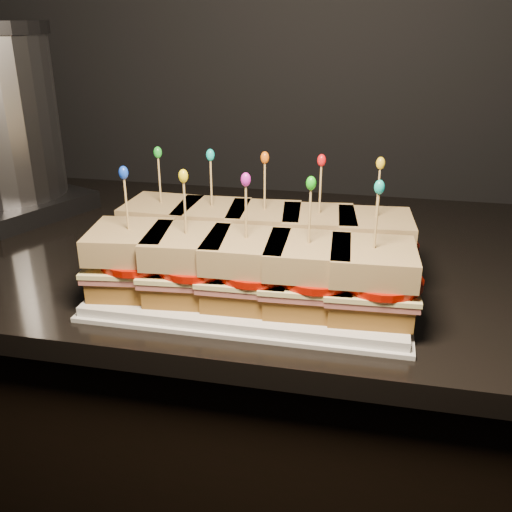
# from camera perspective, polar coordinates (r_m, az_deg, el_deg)

# --- Properties ---
(cabinet) EXTENTS (2.56, 0.65, 0.87)m
(cabinet) POSITION_cam_1_polar(r_m,az_deg,el_deg) (1.20, 7.03, -20.64)
(cabinet) COLOR black
(cabinet) RESTS_ON ground
(granite_slab) EXTENTS (2.60, 0.69, 0.03)m
(granite_slab) POSITION_cam_1_polar(r_m,az_deg,el_deg) (0.95, 8.31, -0.54)
(granite_slab) COLOR black
(granite_slab) RESTS_ON cabinet
(platter) EXTENTS (0.41, 0.25, 0.02)m
(platter) POSITION_cam_1_polar(r_m,az_deg,el_deg) (0.80, 0.00, -3.05)
(platter) COLOR white
(platter) RESTS_ON granite_slab
(platter_rim) EXTENTS (0.42, 0.27, 0.01)m
(platter_rim) POSITION_cam_1_polar(r_m,az_deg,el_deg) (0.80, 0.00, -3.44)
(platter_rim) COLOR white
(platter_rim) RESTS_ON granite_slab
(sandwich_0_bread_bot) EXTENTS (0.10, 0.10, 0.03)m
(sandwich_0_bread_bot) POSITION_cam_1_polar(r_m,az_deg,el_deg) (0.88, -9.18, 0.87)
(sandwich_0_bread_bot) COLOR brown
(sandwich_0_bread_bot) RESTS_ON platter
(sandwich_0_ham) EXTENTS (0.11, 0.11, 0.01)m
(sandwich_0_ham) POSITION_cam_1_polar(r_m,az_deg,el_deg) (0.87, -9.25, 1.95)
(sandwich_0_ham) COLOR #B85254
(sandwich_0_ham) RESTS_ON sandwich_0_bread_bot
(sandwich_0_cheese) EXTENTS (0.11, 0.11, 0.01)m
(sandwich_0_cheese) POSITION_cam_1_polar(r_m,az_deg,el_deg) (0.87, -9.28, 2.38)
(sandwich_0_cheese) COLOR #FEF19C
(sandwich_0_cheese) RESTS_ON sandwich_0_ham
(sandwich_0_tomato) EXTENTS (0.10, 0.10, 0.01)m
(sandwich_0_tomato) POSITION_cam_1_polar(r_m,az_deg,el_deg) (0.86, -8.70, 2.66)
(sandwich_0_tomato) COLOR #AE0F03
(sandwich_0_tomato) RESTS_ON sandwich_0_cheese
(sandwich_0_bread_top) EXTENTS (0.10, 0.10, 0.03)m
(sandwich_0_bread_top) POSITION_cam_1_polar(r_m,az_deg,el_deg) (0.86, -9.40, 4.20)
(sandwich_0_bread_top) COLOR #60300D
(sandwich_0_bread_top) RESTS_ON sandwich_0_tomato
(sandwich_0_pick) EXTENTS (0.00, 0.00, 0.09)m
(sandwich_0_pick) POSITION_cam_1_polar(r_m,az_deg,el_deg) (0.85, -9.60, 7.22)
(sandwich_0_pick) COLOR tan
(sandwich_0_pick) RESTS_ON sandwich_0_bread_top
(sandwich_0_frill) EXTENTS (0.01, 0.01, 0.02)m
(sandwich_0_frill) POSITION_cam_1_polar(r_m,az_deg,el_deg) (0.84, -9.80, 10.18)
(sandwich_0_frill) COLOR green
(sandwich_0_frill) RESTS_ON sandwich_0_pick
(sandwich_1_bread_bot) EXTENTS (0.10, 0.10, 0.03)m
(sandwich_1_bread_bot) POSITION_cam_1_polar(r_m,az_deg,el_deg) (0.86, -4.29, 0.47)
(sandwich_1_bread_bot) COLOR brown
(sandwich_1_bread_bot) RESTS_ON platter
(sandwich_1_ham) EXTENTS (0.11, 0.11, 0.01)m
(sandwich_1_ham) POSITION_cam_1_polar(r_m,az_deg,el_deg) (0.85, -4.33, 1.58)
(sandwich_1_ham) COLOR #B85254
(sandwich_1_ham) RESTS_ON sandwich_1_bread_bot
(sandwich_1_cheese) EXTENTS (0.12, 0.11, 0.01)m
(sandwich_1_cheese) POSITION_cam_1_polar(r_m,az_deg,el_deg) (0.85, -4.34, 2.02)
(sandwich_1_cheese) COLOR #FEF19C
(sandwich_1_cheese) RESTS_ON sandwich_1_ham
(sandwich_1_tomato) EXTENTS (0.10, 0.10, 0.01)m
(sandwich_1_tomato) POSITION_cam_1_polar(r_m,az_deg,el_deg) (0.84, -3.68, 2.30)
(sandwich_1_tomato) COLOR #AE0F03
(sandwich_1_tomato) RESTS_ON sandwich_1_cheese
(sandwich_1_bread_top) EXTENTS (0.11, 0.11, 0.03)m
(sandwich_1_bread_top) POSITION_cam_1_polar(r_m,az_deg,el_deg) (0.84, -4.40, 3.89)
(sandwich_1_bread_top) COLOR #60300D
(sandwich_1_bread_top) RESTS_ON sandwich_1_tomato
(sandwich_1_pick) EXTENTS (0.00, 0.00, 0.09)m
(sandwich_1_pick) POSITION_cam_1_polar(r_m,az_deg,el_deg) (0.82, -4.50, 6.99)
(sandwich_1_pick) COLOR tan
(sandwich_1_pick) RESTS_ON sandwich_1_bread_top
(sandwich_1_frill) EXTENTS (0.01, 0.01, 0.02)m
(sandwich_1_frill) POSITION_cam_1_polar(r_m,az_deg,el_deg) (0.81, -4.60, 10.05)
(sandwich_1_frill) COLOR #0DC2B8
(sandwich_1_frill) RESTS_ON sandwich_1_pick
(sandwich_2_bread_bot) EXTENTS (0.11, 0.11, 0.03)m
(sandwich_2_bread_bot) POSITION_cam_1_polar(r_m,az_deg,el_deg) (0.84, 0.83, 0.05)
(sandwich_2_bread_bot) COLOR brown
(sandwich_2_bread_bot) RESTS_ON platter
(sandwich_2_ham) EXTENTS (0.12, 0.11, 0.01)m
(sandwich_2_ham) POSITION_cam_1_polar(r_m,az_deg,el_deg) (0.83, 0.84, 1.18)
(sandwich_2_ham) COLOR #B85254
(sandwich_2_ham) RESTS_ON sandwich_2_bread_bot
(sandwich_2_cheese) EXTENTS (0.12, 0.12, 0.01)m
(sandwich_2_cheese) POSITION_cam_1_polar(r_m,az_deg,el_deg) (0.83, 0.84, 1.63)
(sandwich_2_cheese) COLOR #FEF19C
(sandwich_2_cheese) RESTS_ON sandwich_2_ham
(sandwich_2_tomato) EXTENTS (0.10, 0.10, 0.01)m
(sandwich_2_tomato) POSITION_cam_1_polar(r_m,az_deg,el_deg) (0.82, 1.59, 1.91)
(sandwich_2_tomato) COLOR #AE0F03
(sandwich_2_tomato) RESTS_ON sandwich_2_cheese
(sandwich_2_bread_top) EXTENTS (0.11, 0.11, 0.03)m
(sandwich_2_bread_top) POSITION_cam_1_polar(r_m,az_deg,el_deg) (0.82, 0.85, 3.53)
(sandwich_2_bread_top) COLOR #60300D
(sandwich_2_bread_top) RESTS_ON sandwich_2_tomato
(sandwich_2_pick) EXTENTS (0.00, 0.00, 0.09)m
(sandwich_2_pick) POSITION_cam_1_polar(r_m,az_deg,el_deg) (0.81, 0.87, 6.70)
(sandwich_2_pick) COLOR tan
(sandwich_2_pick) RESTS_ON sandwich_2_bread_top
(sandwich_2_frill) EXTENTS (0.01, 0.01, 0.02)m
(sandwich_2_frill) POSITION_cam_1_polar(r_m,az_deg,el_deg) (0.79, 0.89, 9.82)
(sandwich_2_frill) COLOR orange
(sandwich_2_frill) RESTS_ON sandwich_2_pick
(sandwich_3_bread_bot) EXTENTS (0.11, 0.11, 0.03)m
(sandwich_3_bread_bot) POSITION_cam_1_polar(r_m,az_deg,el_deg) (0.83, 6.13, -0.38)
(sandwich_3_bread_bot) COLOR brown
(sandwich_3_bread_bot) RESTS_ON platter
(sandwich_3_ham) EXTENTS (0.12, 0.12, 0.01)m
(sandwich_3_ham) POSITION_cam_1_polar(r_m,az_deg,el_deg) (0.82, 6.18, 0.75)
(sandwich_3_ham) COLOR #B85254
(sandwich_3_ham) RESTS_ON sandwich_3_bread_bot
(sandwich_3_cheese) EXTENTS (0.12, 0.12, 0.01)m
(sandwich_3_cheese) POSITION_cam_1_polar(r_m,az_deg,el_deg) (0.82, 6.20, 1.21)
(sandwich_3_cheese) COLOR #FEF19C
(sandwich_3_cheese) RESTS_ON sandwich_3_ham
(sandwich_3_tomato) EXTENTS (0.10, 0.10, 0.01)m
(sandwich_3_tomato) POSITION_cam_1_polar(r_m,az_deg,el_deg) (0.81, 7.02, 1.48)
(sandwich_3_tomato) COLOR #AE0F03
(sandwich_3_tomato) RESTS_ON sandwich_3_cheese
(sandwich_3_bread_top) EXTENTS (0.11, 0.11, 0.03)m
(sandwich_3_bread_top) POSITION_cam_1_polar(r_m,az_deg,el_deg) (0.81, 6.29, 3.13)
(sandwich_3_bread_top) COLOR #60300D
(sandwich_3_bread_top) RESTS_ON sandwich_3_tomato
(sandwich_3_pick) EXTENTS (0.00, 0.00, 0.09)m
(sandwich_3_pick) POSITION_cam_1_polar(r_m,az_deg,el_deg) (0.80, 6.43, 6.33)
(sandwich_3_pick) COLOR tan
(sandwich_3_pick) RESTS_ON sandwich_3_bread_top
(sandwich_3_frill) EXTENTS (0.01, 0.01, 0.02)m
(sandwich_3_frill) POSITION_cam_1_polar(r_m,az_deg,el_deg) (0.78, 6.58, 9.49)
(sandwich_3_frill) COLOR red
(sandwich_3_frill) RESTS_ON sandwich_3_pick
(sandwich_4_bread_bot) EXTENTS (0.11, 0.11, 0.03)m
(sandwich_4_bread_bot) POSITION_cam_1_polar(r_m,az_deg,el_deg) (0.83, 11.51, -0.82)
(sandwich_4_bread_bot) COLOR brown
(sandwich_4_bread_bot) RESTS_ON platter
(sandwich_4_ham) EXTENTS (0.12, 0.11, 0.01)m
(sandwich_4_ham) POSITION_cam_1_polar(r_m,az_deg,el_deg) (0.82, 11.61, 0.32)
(sandwich_4_ham) COLOR #B85254
(sandwich_4_ham) RESTS_ON sandwich_4_bread_bot
(sandwich_4_cheese) EXTENTS (0.12, 0.12, 0.01)m
(sandwich_4_cheese) POSITION_cam_1_polar(r_m,az_deg,el_deg) (0.82, 11.64, 0.77)
(sandwich_4_cheese) COLOR #FEF19C
(sandwich_4_cheese) RESTS_ON sandwich_4_ham
(sandwich_4_tomato) EXTENTS (0.10, 0.10, 0.01)m
(sandwich_4_tomato) POSITION_cam_1_polar(r_m,az_deg,el_deg) (0.81, 12.52, 1.04)
(sandwich_4_tomato) COLOR #AE0F03
(sandwich_4_tomato) RESTS_ON sandwich_4_cheese
(sandwich_4_bread_top) EXTENTS (0.11, 0.11, 0.03)m
(sandwich_4_bread_top) POSITION_cam_1_polar(r_m,az_deg,el_deg) (0.81, 11.81, 2.69)
(sandwich_4_bread_top) COLOR #60300D
(sandwich_4_bread_top) RESTS_ON sandwich_4_tomato
(sandwich_4_pick) EXTENTS (0.00, 0.00, 0.09)m
(sandwich_4_pick) POSITION_cam_1_polar(r_m,az_deg,el_deg) (0.79, 12.08, 5.90)
(sandwich_4_pick) COLOR tan
(sandwich_4_pick) RESTS_ON sandwich_4_bread_top
(sandwich_4_frill) EXTENTS (0.01, 0.01, 0.02)m
(sandwich_4_frill) POSITION_cam_1_polar(r_m,az_deg,el_deg) (0.78, 12.35, 9.06)
(sandwich_4_frill) COLOR yellow
(sandwich_4_frill) RESTS_ON sandwich_4_pick
(sandwich_5_bread_bot) EXTENTS (0.11, 0.11, 0.03)m
(sandwich_5_bread_bot) POSITION_cam_1_polar(r_m,az_deg,el_deg) (0.78, -12.17, -2.27)
(sandwich_5_bread_bot) COLOR brown
(sandwich_5_bread_bot) RESTS_ON platter
(sandwich_5_ham) EXTENTS (0.12, 0.12, 0.01)m
(sandwich_5_ham) POSITION_cam_1_polar(r_m,az_deg,el_deg) (0.78, -12.28, -1.08)
(sandwich_5_ham) COLOR #B85254
(sandwich_5_ham) RESTS_ON sandwich_5_bread_bot
(sandwich_5_cheese) EXTENTS (0.12, 0.12, 0.01)m
(sandwich_5_cheese) POSITION_cam_1_polar(r_m,az_deg,el_deg) (0.77, -12.32, -0.61)
(sandwich_5_cheese) COLOR #FEF19C
(sandwich_5_cheese) RESTS_ON sandwich_5_ham
(sandwich_5_tomato) EXTENTS (0.10, 0.10, 0.01)m
(sandwich_5_tomato) POSITION_cam_1_polar(r_m,az_deg,el_deg) (0.76, -11.72, -0.34)
(sandwich_5_tomato) COLOR #AE0F03
(sandwich_5_tomato) RESTS_ON sandwich_5_cheese
(sandwich_5_bread_top) EXTENTS (0.11, 0.11, 0.03)m
(sandwich_5_bread_top) POSITION_cam_1_polar(r_m,az_deg,el_deg) (0.76, -12.51, 1.41)
(sandwich_5_bread_top) COLOR #60300D
(sandwich_5_bread_top) RESTS_ON sandwich_5_tomato
(sandwich_5_pick) EXTENTS (0.00, 0.00, 0.09)m
(sandwich_5_pick) POSITION_cam_1_polar(r_m,az_deg,el_deg) (0.75, -12.81, 4.79)
(sandwich_5_pick) COLOR tan
(sandwich_5_pick) RESTS_ON sandwich_5_bread_top
(sandwich_5_frill) EXTENTS (0.01, 0.01, 0.02)m
(sandwich_5_frill) POSITION_cam_1_polar(r_m,az_deg,el_deg) (0.73, -13.12, 8.13)
(sandwich_5_frill) COLOR blue
(sandwich_5_frill) RESTS_ON sandwich_5_pick
(sandwich_6_bread_bot) EXTENTS (0.11, 0.11, 0.03)m
(sandwich_6_bread_bot) POSITION_cam_1_polar(r_m,az_deg,el_deg) (0.76, -6.74, -2.83)
(sandwich_6_bread_bot) COLOR brown
(sandwich_6_bread_bot) RESTS_ON platter
(sandwich_6_ham) EXTENTS (0.12, 0.11, 0.01)m
(sandwich_6_ham) POSITION_cam_1_polar(r_m,az_deg,el_deg) (0.75, -6.80, -1.60)
(sandwich_6_ham) COLOR #B85254
(sandwich_6_ham) RESTS_ON sandwich_6_bread_bot
(sandwich_6_cheese) EXTENTS (0.12, 0.12, 0.01)m
(sandwich_6_cheese) POSITION_cam_1_polar(r_m,az_deg,el_deg) (0.74, -6.83, -1.11)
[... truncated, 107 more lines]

